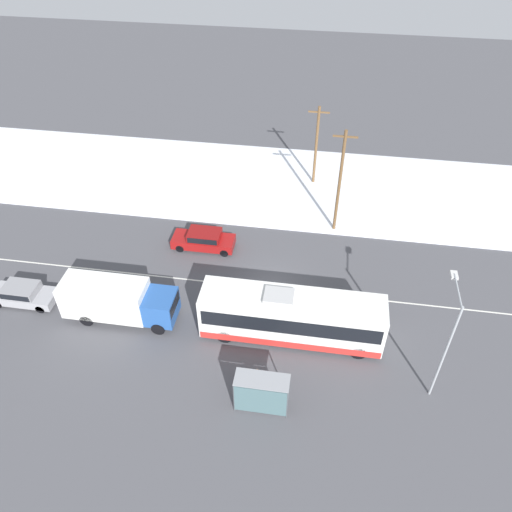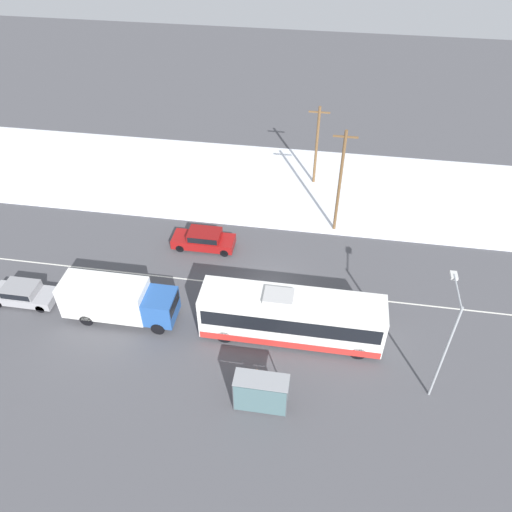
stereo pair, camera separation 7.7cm
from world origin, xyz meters
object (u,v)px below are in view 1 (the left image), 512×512
object	(u,v)px
pedestrian_at_stop	(257,376)
city_bus	(292,317)
sedan_car	(204,239)
parked_car_near_truck	(23,293)
streetlamp	(448,333)
utility_pole_roadside	(340,181)
bus_shelter	(261,392)
utility_pole_snowlot	(316,145)
box_truck	(117,300)

from	to	relation	value
pedestrian_at_stop	city_bus	bearing A→B (deg)	69.74
sedan_car	pedestrian_at_stop	bearing A→B (deg)	116.43
sedan_car	parked_car_near_truck	xyz separation A→B (m)	(-10.84, -7.60, -0.05)
sedan_car	streetlamp	distance (m)	19.35
streetlamp	utility_pole_roadside	world-z (taller)	utility_pole_roadside
utility_pole_roadside	bus_shelter	bearing A→B (deg)	-101.26
utility_pole_roadside	streetlamp	bearing A→B (deg)	-67.04
sedan_car	city_bus	bearing A→B (deg)	133.84
sedan_car	utility_pole_roadside	bearing A→B (deg)	-158.70
sedan_car	streetlamp	size ratio (longest dim) A/B	0.66
parked_car_near_truck	pedestrian_at_stop	distance (m)	17.37
streetlamp	utility_pole_roadside	distance (m)	15.44
city_bus	utility_pole_snowlot	bearing A→B (deg)	89.33
streetlamp	city_bus	bearing A→B (deg)	163.07
bus_shelter	streetlamp	xyz separation A→B (m)	(9.47, 3.08, 2.95)
city_bus	pedestrian_at_stop	size ratio (longest dim) A/B	7.10
utility_pole_roadside	sedan_car	bearing A→B (deg)	-158.70
bus_shelter	city_bus	bearing A→B (deg)	79.04
box_truck	pedestrian_at_stop	world-z (taller)	box_truck
parked_car_near_truck	utility_pole_snowlot	bearing A→B (deg)	44.52
parked_car_near_truck	utility_pole_snowlot	distance (m)	26.22
sedan_car	utility_pole_roadside	distance (m)	11.23
city_bus	pedestrian_at_stop	distance (m)	4.52
box_truck	utility_pole_snowlot	size ratio (longest dim) A/B	1.01
parked_car_near_truck	bus_shelter	world-z (taller)	bus_shelter
bus_shelter	utility_pole_snowlot	world-z (taller)	utility_pole_snowlot
pedestrian_at_stop	utility_pole_snowlot	bearing A→B (deg)	85.56
streetlamp	bus_shelter	bearing A→B (deg)	-161.99
box_truck	utility_pole_snowlot	world-z (taller)	utility_pole_snowlot
utility_pole_roadside	box_truck	bearing A→B (deg)	-139.29
box_truck	bus_shelter	xyz separation A→B (m)	(10.27, -5.50, 0.07)
utility_pole_roadside	parked_car_near_truck	bearing A→B (deg)	-151.06
box_truck	pedestrian_at_stop	size ratio (longest dim) A/B	4.66
city_bus	pedestrian_at_stop	world-z (taller)	city_bus
pedestrian_at_stop	utility_pole_roadside	xyz separation A→B (m)	(3.90, 15.85, 3.59)
city_bus	parked_car_near_truck	bearing A→B (deg)	179.32
utility_pole_snowlot	bus_shelter	bearing A→B (deg)	-93.10
sedan_car	streetlamp	world-z (taller)	streetlamp
city_bus	utility_pole_snowlot	world-z (taller)	utility_pole_snowlot
box_truck	bus_shelter	bearing A→B (deg)	-28.18
city_bus	parked_car_near_truck	size ratio (longest dim) A/B	2.59
utility_pole_snowlot	parked_car_near_truck	bearing A→B (deg)	-135.48
streetlamp	utility_pole_roadside	bearing A→B (deg)	112.96
sedan_car	parked_car_near_truck	size ratio (longest dim) A/B	1.09
city_bus	bus_shelter	world-z (taller)	city_bus
box_truck	utility_pole_snowlot	bearing A→B (deg)	58.12
parked_car_near_truck	streetlamp	world-z (taller)	streetlamp
sedan_car	streetlamp	bearing A→B (deg)	146.87
city_bus	streetlamp	world-z (taller)	streetlamp
pedestrian_at_stop	utility_pole_snowlot	size ratio (longest dim) A/B	0.22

